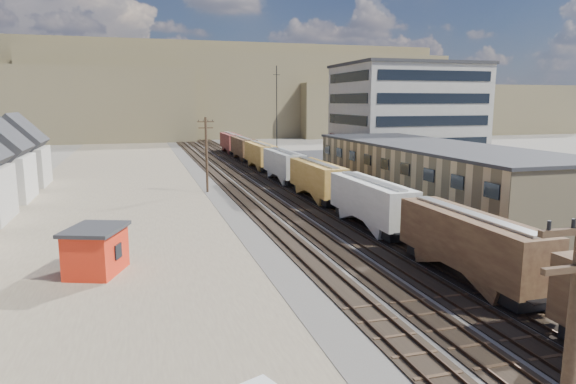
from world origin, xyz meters
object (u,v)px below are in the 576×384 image
object	(u,v)px
freight_train	(299,170)
utility_pole_north	(206,153)
maintenance_shed	(96,250)
parked_car_blue	(414,179)

from	to	relation	value
freight_train	utility_pole_north	distance (m)	12.66
utility_pole_north	freight_train	bearing A→B (deg)	-7.51
maintenance_shed	parked_car_blue	size ratio (longest dim) A/B	0.91
freight_train	maintenance_shed	world-z (taller)	freight_train
freight_train	parked_car_blue	size ratio (longest dim) A/B	19.76
freight_train	maintenance_shed	size ratio (longest dim) A/B	21.68
maintenance_shed	parked_car_blue	bearing A→B (deg)	34.91
parked_car_blue	freight_train	bearing A→B (deg)	122.62
utility_pole_north	parked_car_blue	distance (m)	30.39
parked_car_blue	maintenance_shed	bearing A→B (deg)	157.83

